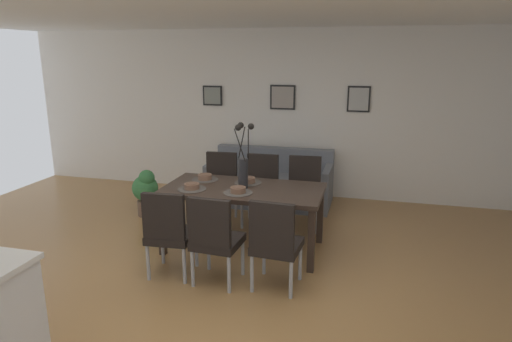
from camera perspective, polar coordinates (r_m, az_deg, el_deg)
name	(u,v)px	position (r m, az deg, el deg)	size (l,w,h in m)	color
ground_plane	(229,290)	(4.45, -3.51, -14.95)	(9.00, 9.00, 0.00)	#A87A47
back_wall_panel	(291,114)	(7.09, 4.54, 7.33)	(9.00, 0.10, 2.60)	white
ceiling_panel	(238,4)	(4.28, -2.32, 20.58)	(9.00, 7.20, 0.08)	white
dining_table	(243,194)	(5.07, -1.64, -2.99)	(1.80, 0.90, 0.74)	#33261E
dining_chair_near_left	(169,230)	(4.55, -11.14, -7.40)	(0.47, 0.47, 0.92)	black
dining_chair_near_right	(220,184)	(6.04, -4.64, -1.62)	(0.47, 0.47, 0.92)	black
dining_chair_far_left	(214,236)	(4.34, -5.36, -8.29)	(0.47, 0.47, 0.92)	black
dining_chair_far_right	(261,186)	(5.90, 0.63, -1.95)	(0.45, 0.45, 0.92)	black
dining_chair_mid_left	(275,240)	(4.23, 2.43, -8.87)	(0.47, 0.47, 0.92)	black
dining_chair_mid_right	(304,189)	(5.83, 6.16, -2.25)	(0.47, 0.47, 0.92)	black
centerpiece_vase	(243,163)	(4.97, -1.66, 0.98)	(0.21, 0.23, 0.73)	#232326
placemat_near_left	(192,189)	(5.03, -8.22, -2.30)	(0.32, 0.32, 0.01)	#4C4742
bowl_near_left	(192,186)	(5.02, -8.23, -1.89)	(0.17, 0.17, 0.07)	brown
placemat_near_right	(205,179)	(5.40, -6.56, -1.09)	(0.32, 0.32, 0.01)	#4C4742
bowl_near_right	(205,176)	(5.39, -6.57, -0.70)	(0.17, 0.17, 0.07)	brown
placemat_far_left	(238,193)	(4.86, -2.32, -2.79)	(0.32, 0.32, 0.01)	#4C4742
bowl_far_left	(238,189)	(4.85, -2.33, -2.37)	(0.17, 0.17, 0.07)	brown
placemat_far_right	(248,183)	(5.23, -1.03, -1.50)	(0.32, 0.32, 0.01)	#4C4742
bowl_far_right	(248,180)	(5.22, -1.03, -1.11)	(0.17, 0.17, 0.07)	brown
sofa	(271,184)	(6.80, 1.87, -1.73)	(1.84, 0.84, 0.80)	slate
framed_picture_left	(213,96)	(7.33, -5.60, 9.60)	(0.32, 0.03, 0.32)	black
framed_picture_center	(283,97)	(7.01, 3.44, 9.42)	(0.39, 0.03, 0.38)	black
framed_picture_right	(359,99)	(6.88, 13.04, 8.98)	(0.34, 0.03, 0.39)	black
potted_plant	(146,190)	(6.39, -13.98, -2.39)	(0.36, 0.36, 0.67)	brown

